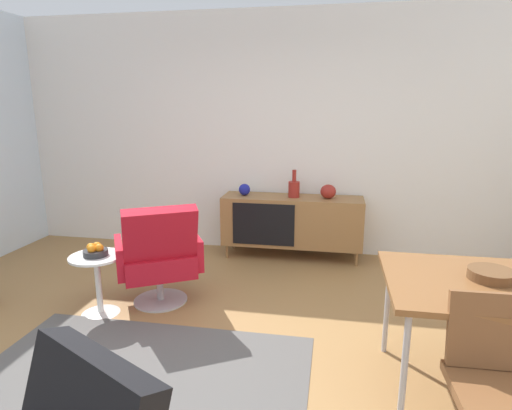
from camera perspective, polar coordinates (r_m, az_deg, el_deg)
ground_plane at (r=3.08m, az=-4.48°, el=-21.23°), size 8.32×8.32×0.00m
wall_back at (r=5.11m, az=2.79°, el=9.36°), size 6.80×0.12×2.80m
sideboard at (r=4.94m, az=4.81°, el=-2.11°), size 1.60×0.45×0.72m
vase_cobalt at (r=4.86m, az=5.11°, el=2.25°), size 0.13×0.13×0.31m
vase_sculptural_dark at (r=4.95m, az=-1.55°, el=2.08°), size 0.13×0.13×0.13m
vase_ceramic_small at (r=4.84m, az=9.64°, el=1.80°), size 0.17×0.17×0.16m
wooden_bowl_on_table at (r=2.88m, az=28.97°, el=-8.16°), size 0.26×0.26×0.06m
dining_chair_front_left at (r=2.45m, az=29.12°, el=-19.86°), size 0.41×0.43×0.86m
lounge_chair_red at (r=3.83m, az=-12.86°, el=-6.52°), size 0.88×0.87×0.95m
side_table_round at (r=3.88m, az=-20.42°, el=-9.13°), size 0.44×0.44×0.52m
fruit_bowl at (r=3.79m, az=-20.73°, el=-5.74°), size 0.20×0.20×0.11m
area_rug at (r=2.98m, az=-16.79°, el=-22.96°), size 2.20×1.70×0.01m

